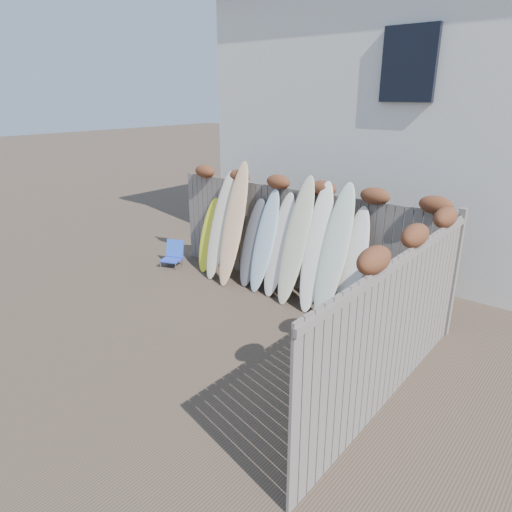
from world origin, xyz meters
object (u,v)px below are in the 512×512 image
Objects in this scene: beach_chair at (173,254)px; lattice_panel at (407,310)px; surfboard_0 at (209,235)px; wooden_crate at (384,344)px.

lattice_panel reaches higher than beach_chair.
surfboard_0 is (-4.79, 0.89, -0.05)m from lattice_panel.
wooden_crate is 0.43× the size of surfboard_0.
surfboard_0 is (0.85, 0.34, 0.53)m from beach_chair.
beach_chair is at bearing -167.66° from lattice_panel.
surfboard_0 is at bearing 21.58° from beach_chair.
beach_chair is at bearing -158.71° from surfboard_0.
wooden_crate is at bearing -8.58° from beach_chair.
lattice_panel reaches higher than surfboard_0.
beach_chair is 0.34× the size of lattice_panel.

